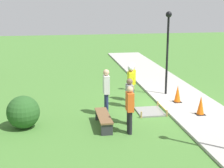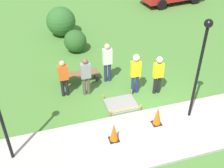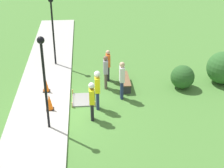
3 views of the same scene
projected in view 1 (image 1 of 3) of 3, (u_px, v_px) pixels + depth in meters
name	position (u px, v px, depth m)	size (l,w,h in m)	color
ground_plane	(158.00, 104.00, 15.05)	(60.00, 60.00, 0.00)	#477A33
sidewalk	(186.00, 102.00, 15.25)	(28.00, 2.58, 0.10)	#ADAAA3
wet_concrete_patch	(150.00, 112.00, 14.01)	(1.28, 1.09, 0.27)	gray
traffic_cone_near_patch	(201.00, 106.00, 13.37)	(0.34, 0.34, 0.74)	black
traffic_cone_far_patch	(178.00, 94.00, 14.97)	(0.34, 0.34, 0.75)	black
park_bench	(104.00, 118.00, 12.37)	(1.76, 0.44, 0.46)	#2D2D33
worker_supervisor	(132.00, 79.00, 15.32)	(0.40, 0.25, 1.75)	black
worker_assistant	(131.00, 82.00, 14.41)	(0.40, 0.27, 1.85)	navy
bystander_in_orange_shirt	(130.00, 107.00, 11.62)	(0.40, 0.22, 1.68)	black
bystander_in_gray_shirt	(106.00, 89.00, 13.41)	(0.40, 0.25, 1.87)	navy
bystander_in_white_shirt	(129.00, 99.00, 12.49)	(0.40, 0.23, 1.74)	brown
lamppost_near	(168.00, 41.00, 15.76)	(0.28, 0.28, 3.86)	black
shrub_rounded_mid	(23.00, 112.00, 12.22)	(1.18, 1.18, 1.18)	#285623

